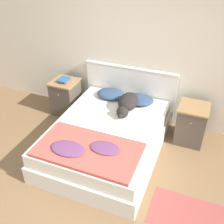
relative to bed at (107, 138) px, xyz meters
The scene contains 12 objects.
ground_plane 1.06m from the bed, 84.50° to the right, with size 16.00×16.00×0.00m, color brown.
wall_back 1.52m from the bed, 84.90° to the left, with size 9.00×0.06×2.55m.
bed is the anchor object (origin of this frame).
headboard 1.07m from the bed, 90.00° to the left, with size 1.60×0.06×0.97m.
nightstand_left 1.33m from the bed, 146.99° to the left, with size 0.45×0.46×0.64m.
nightstand_right 1.33m from the bed, 33.01° to the left, with size 0.45×0.46×0.64m.
pillow_left 0.87m from the bed, 107.97° to the left, with size 0.47×0.38×0.11m.
pillow_right 0.87m from the bed, 72.03° to the left, with size 0.47×0.38×0.11m.
quilt 0.66m from the bed, 90.97° to the right, with size 1.30×0.73×0.08m.
dog 0.63m from the bed, 74.56° to the left, with size 0.30×0.68×0.24m.
book_stack 1.39m from the bed, 147.04° to the left, with size 0.17×0.22×0.05m.
rug 1.60m from the bed, 25.83° to the right, with size 1.10×0.56×0.00m.
Camera 1 is at (1.10, -1.76, 2.72)m, focal length 42.00 mm.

